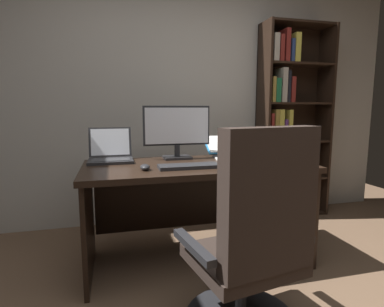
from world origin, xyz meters
name	(u,v)px	position (x,y,z in m)	size (l,w,h in m)	color
wall_back	(175,84)	(0.00, 1.99, 1.41)	(4.83, 0.12, 2.82)	#B2ADA3
desk	(195,188)	(-0.04, 1.07, 0.55)	(1.64, 0.76, 0.76)	black
bookshelf	(286,125)	(1.16, 1.77, 0.99)	(0.76, 0.29, 2.03)	black
office_chair	(253,253)	(0.01, 0.13, 0.46)	(0.67, 0.60, 1.08)	#232326
monitor	(177,132)	(-0.14, 1.24, 0.98)	(0.54, 0.16, 0.42)	#232326
laptop	(111,154)	(-0.66, 1.25, 0.81)	(0.33, 0.33, 0.25)	#232326
keyboard	(189,166)	(-0.14, 0.83, 0.77)	(0.42, 0.15, 0.02)	#232326
computer_mouse	(145,167)	(-0.44, 0.83, 0.78)	(0.06, 0.10, 0.04)	#232326
reading_stand_with_book	(224,146)	(0.29, 1.31, 0.84)	(0.31, 0.28, 0.16)	#232326
open_binder	(276,163)	(0.49, 0.78, 0.77)	(0.45, 0.32, 0.02)	#2D84C6
notepad	(227,160)	(0.22, 1.05, 0.76)	(0.15, 0.21, 0.01)	white
pen	(229,159)	(0.24, 1.05, 0.77)	(0.01, 0.01, 0.14)	black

